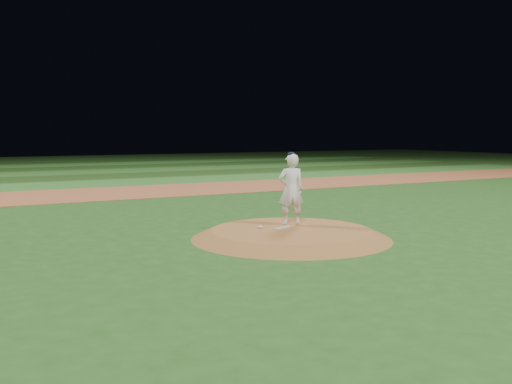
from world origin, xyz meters
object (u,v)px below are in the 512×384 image
pitching_rubber (283,228)px  pitcher_on_mound (291,189)px  rosin_bag (260,227)px  pitchers_mound (291,234)px

pitching_rubber → pitcher_on_mound: bearing=12.8°
rosin_bag → pitching_rubber: bearing=-28.0°
rosin_bag → pitcher_on_mound: size_ratio=0.06×
pitchers_mound → pitcher_on_mound: 1.40m
pitchers_mound → pitching_rubber: pitching_rubber is taller
rosin_bag → pitchers_mound: bearing=-41.1°
pitchers_mound → rosin_bag: size_ratio=41.66×
pitchers_mound → pitching_rubber: bearing=110.4°
pitcher_on_mound → rosin_bag: bearing=-174.6°
pitchers_mound → pitcher_on_mound: (0.42, 0.67, 1.16)m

